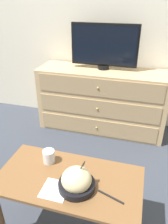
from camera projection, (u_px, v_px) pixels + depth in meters
ground_plane at (95, 116)px, 2.95m from camera, size 12.00×12.00×0.00m
wall_back at (99, 10)px, 2.36m from camera, size 12.00×0.05×2.60m
dresser at (101, 100)px, 2.54m from camera, size 1.43×0.45×0.72m
tv at (104, 46)px, 2.29m from camera, size 0.72×0.12×0.47m
coffee_table at (69, 187)px, 1.37m from camera, size 0.89×0.46×0.46m
takeout_bowl at (77, 181)px, 1.25m from camera, size 0.21×0.21×0.17m
drink_cup at (49, 157)px, 1.45m from camera, size 0.08×0.08×0.09m
napkin at (55, 190)px, 1.25m from camera, size 0.15×0.15×0.00m
knife at (111, 197)px, 1.21m from camera, size 0.16×0.06×0.01m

